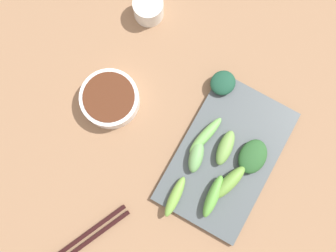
{
  "coord_description": "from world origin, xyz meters",
  "views": [
    {
      "loc": [
        0.05,
        -0.09,
        0.81
      ],
      "look_at": [
        -0.01,
        0.02,
        0.05
      ],
      "focal_mm": 41.1,
      "sensor_mm": 36.0,
      "label": 1
    }
  ],
  "objects_px": {
    "sauce_bowl": "(110,99)",
    "tea_cup": "(148,9)",
    "serving_plate": "(226,156)",
    "chopsticks": "(79,244)"
  },
  "relations": [
    {
      "from": "serving_plate",
      "to": "sauce_bowl",
      "type": "bearing_deg",
      "value": -176.63
    },
    {
      "from": "sauce_bowl",
      "to": "tea_cup",
      "type": "xyz_separation_m",
      "value": [
        -0.03,
        0.21,
        0.0
      ]
    },
    {
      "from": "sauce_bowl",
      "to": "chopsticks",
      "type": "xyz_separation_m",
      "value": [
        0.09,
        -0.28,
        -0.02
      ]
    },
    {
      "from": "sauce_bowl",
      "to": "tea_cup",
      "type": "relative_size",
      "value": 1.87
    },
    {
      "from": "serving_plate",
      "to": "chopsticks",
      "type": "bearing_deg",
      "value": -120.22
    },
    {
      "from": "sauce_bowl",
      "to": "chopsticks",
      "type": "relative_size",
      "value": 0.55
    },
    {
      "from": "sauce_bowl",
      "to": "chopsticks",
      "type": "bearing_deg",
      "value": -71.82
    },
    {
      "from": "serving_plate",
      "to": "chopsticks",
      "type": "distance_m",
      "value": 0.34
    },
    {
      "from": "sauce_bowl",
      "to": "chopsticks",
      "type": "height_order",
      "value": "sauce_bowl"
    },
    {
      "from": "sauce_bowl",
      "to": "serving_plate",
      "type": "height_order",
      "value": "sauce_bowl"
    }
  ]
}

